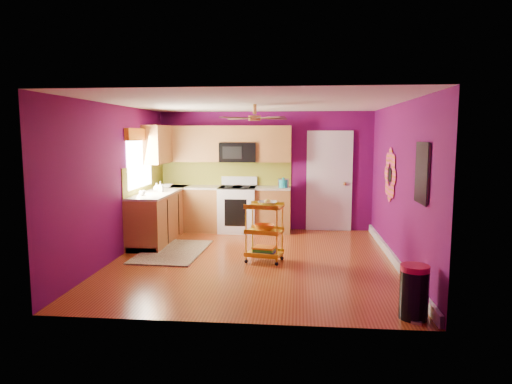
# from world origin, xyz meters

# --- Properties ---
(ground) EXTENTS (5.00, 5.00, 0.00)m
(ground) POSITION_xyz_m (0.00, 0.00, 0.00)
(ground) COLOR maroon
(ground) RESTS_ON ground
(room_envelope) EXTENTS (4.54, 5.04, 2.52)m
(room_envelope) POSITION_xyz_m (0.03, 0.00, 1.63)
(room_envelope) COLOR #5F0A52
(room_envelope) RESTS_ON ground
(lower_cabinets) EXTENTS (2.81, 2.31, 0.94)m
(lower_cabinets) POSITION_xyz_m (-1.35, 1.82, 0.43)
(lower_cabinets) COLOR brown
(lower_cabinets) RESTS_ON ground
(electric_range) EXTENTS (0.76, 0.66, 1.13)m
(electric_range) POSITION_xyz_m (-0.55, 2.17, 0.48)
(electric_range) COLOR white
(electric_range) RESTS_ON ground
(upper_cabinetry) EXTENTS (2.80, 2.30, 1.26)m
(upper_cabinetry) POSITION_xyz_m (-1.24, 2.17, 1.80)
(upper_cabinetry) COLOR brown
(upper_cabinetry) RESTS_ON ground
(left_window) EXTENTS (0.08, 1.35, 1.08)m
(left_window) POSITION_xyz_m (-2.22, 1.05, 1.74)
(left_window) COLOR white
(left_window) RESTS_ON ground
(panel_door) EXTENTS (0.95, 0.11, 2.15)m
(panel_door) POSITION_xyz_m (1.35, 2.47, 1.02)
(panel_door) COLOR white
(panel_door) RESTS_ON ground
(right_wall_art) EXTENTS (0.04, 2.74, 1.04)m
(right_wall_art) POSITION_xyz_m (2.23, -0.34, 1.44)
(right_wall_art) COLOR black
(right_wall_art) RESTS_ON ground
(ceiling_fan) EXTENTS (1.01, 1.01, 0.26)m
(ceiling_fan) POSITION_xyz_m (0.00, 0.20, 2.29)
(ceiling_fan) COLOR #BF8C3F
(ceiling_fan) RESTS_ON ground
(shag_rug) EXTENTS (1.10, 1.73, 0.02)m
(shag_rug) POSITION_xyz_m (-1.44, 0.35, 0.01)
(shag_rug) COLOR #322010
(shag_rug) RESTS_ON ground
(rolling_cart) EXTENTS (0.63, 0.51, 1.01)m
(rolling_cart) POSITION_xyz_m (0.19, -0.07, 0.52)
(rolling_cart) COLOR gold
(rolling_cart) RESTS_ON ground
(trash_can) EXTENTS (0.41, 0.41, 0.60)m
(trash_can) POSITION_xyz_m (1.99, -2.18, 0.30)
(trash_can) COLOR black
(trash_can) RESTS_ON ground
(teal_kettle) EXTENTS (0.18, 0.18, 0.21)m
(teal_kettle) POSITION_xyz_m (0.40, 2.13, 1.02)
(teal_kettle) COLOR teal
(teal_kettle) RESTS_ON lower_cabinets
(toaster) EXTENTS (0.22, 0.15, 0.18)m
(toaster) POSITION_xyz_m (0.40, 2.18, 1.03)
(toaster) COLOR beige
(toaster) RESTS_ON lower_cabinets
(soap_bottle_a) EXTENTS (0.09, 0.09, 0.20)m
(soap_bottle_a) POSITION_xyz_m (-1.89, 1.21, 1.04)
(soap_bottle_a) COLOR #EA3F72
(soap_bottle_a) RESTS_ON lower_cabinets
(soap_bottle_b) EXTENTS (0.13, 0.13, 0.16)m
(soap_bottle_b) POSITION_xyz_m (-1.99, 1.27, 1.02)
(soap_bottle_b) COLOR white
(soap_bottle_b) RESTS_ON lower_cabinets
(counter_dish) EXTENTS (0.25, 0.25, 0.06)m
(counter_dish) POSITION_xyz_m (-1.99, 1.96, 0.97)
(counter_dish) COLOR white
(counter_dish) RESTS_ON lower_cabinets
(counter_cup) EXTENTS (0.11, 0.11, 0.09)m
(counter_cup) POSITION_xyz_m (-2.05, 0.66, 0.98)
(counter_cup) COLOR white
(counter_cup) RESTS_ON lower_cabinets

